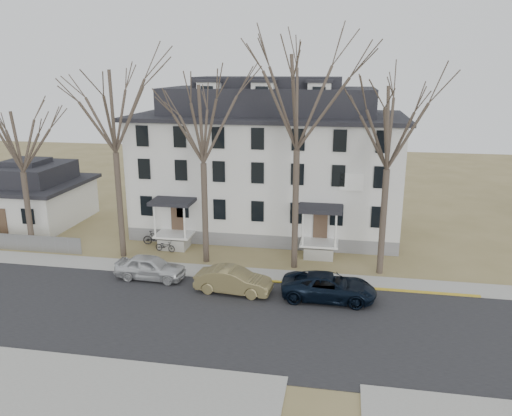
% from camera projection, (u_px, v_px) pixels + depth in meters
% --- Properties ---
extents(ground, '(120.00, 120.00, 0.00)m').
position_uv_depth(ground, '(252.00, 343.00, 23.83)').
color(ground, olive).
rests_on(ground, ground).
extents(main_road, '(120.00, 10.00, 0.04)m').
position_uv_depth(main_road, '(259.00, 323.00, 25.73)').
color(main_road, '#27272A').
rests_on(main_road, ground).
extents(far_sidewalk, '(120.00, 2.00, 0.08)m').
position_uv_depth(far_sidewalk, '(275.00, 277.00, 31.42)').
color(far_sidewalk, '#A09F97').
rests_on(far_sidewalk, ground).
extents(near_sidewalk_left, '(20.00, 5.00, 0.08)m').
position_uv_depth(near_sidewalk_left, '(39.00, 389.00, 20.44)').
color(near_sidewalk_left, '#A09F97').
rests_on(near_sidewalk_left, ground).
extents(yellow_curb, '(14.00, 0.25, 0.06)m').
position_uv_depth(yellow_curb, '(356.00, 289.00, 29.72)').
color(yellow_curb, gold).
rests_on(yellow_curb, ground).
extents(boarding_house, '(20.80, 12.36, 12.05)m').
position_uv_depth(boarding_house, '(268.00, 163.00, 39.74)').
color(boarding_house, slate).
rests_on(boarding_house, ground).
extents(small_house, '(8.70, 8.70, 5.00)m').
position_uv_depth(small_house, '(31.00, 196.00, 42.08)').
color(small_house, silver).
rests_on(small_house, ground).
extents(tree_far_left, '(8.40, 8.40, 13.72)m').
position_uv_depth(tree_far_left, '(112.00, 106.00, 32.18)').
color(tree_far_left, '#473B31').
rests_on(tree_far_left, ground).
extents(tree_mid_left, '(7.80, 7.80, 12.74)m').
position_uv_depth(tree_mid_left, '(202.00, 119.00, 31.37)').
color(tree_mid_left, '#473B31').
rests_on(tree_mid_left, ground).
extents(tree_center, '(9.00, 9.00, 14.70)m').
position_uv_depth(tree_center, '(298.00, 96.00, 29.96)').
color(tree_center, '#473B31').
rests_on(tree_center, ground).
extents(tree_mid_right, '(7.80, 7.80, 12.74)m').
position_uv_depth(tree_mid_right, '(390.00, 122.00, 29.44)').
color(tree_mid_right, '#473B31').
rests_on(tree_mid_right, ground).
extents(tree_bungalow, '(6.60, 6.60, 10.78)m').
position_uv_depth(tree_bungalow, '(19.00, 138.00, 33.95)').
color(tree_bungalow, '#473B31').
rests_on(tree_bungalow, ground).
extents(car_silver, '(4.43, 1.91, 1.49)m').
position_uv_depth(car_silver, '(150.00, 268.00, 30.90)').
color(car_silver, silver).
rests_on(car_silver, ground).
extents(car_tan, '(4.58, 1.95, 1.47)m').
position_uv_depth(car_tan, '(233.00, 281.00, 29.00)').
color(car_tan, olive).
rests_on(car_tan, ground).
extents(car_navy, '(5.32, 2.48, 1.47)m').
position_uv_depth(car_navy, '(329.00, 287.00, 28.16)').
color(car_navy, black).
rests_on(car_navy, ground).
extents(bicycle_left, '(1.59, 0.76, 0.80)m').
position_uv_depth(bicycle_left, '(165.00, 247.00, 35.55)').
color(bicycle_left, black).
rests_on(bicycle_left, ground).
extents(bicycle_right, '(1.80, 0.75, 1.05)m').
position_uv_depth(bicycle_right, '(155.00, 238.00, 36.94)').
color(bicycle_right, black).
rests_on(bicycle_right, ground).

